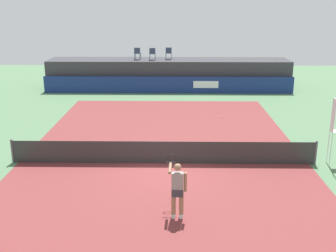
% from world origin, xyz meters
% --- Properties ---
extents(ground_plane, '(48.00, 48.00, 0.00)m').
position_xyz_m(ground_plane, '(0.00, 3.00, 0.00)').
color(ground_plane, '#4C704C').
extents(court_inner, '(12.00, 22.00, 0.00)m').
position_xyz_m(court_inner, '(0.00, 0.00, 0.00)').
color(court_inner, maroon).
rests_on(court_inner, ground).
extents(sponsor_wall, '(18.00, 0.22, 1.20)m').
position_xyz_m(sponsor_wall, '(0.01, 13.50, 0.60)').
color(sponsor_wall, navy).
rests_on(sponsor_wall, ground).
extents(spectator_platform, '(18.00, 2.80, 2.20)m').
position_xyz_m(spectator_platform, '(0.00, 15.30, 1.10)').
color(spectator_platform, '#38383D').
rests_on(spectator_platform, ground).
extents(spectator_chair_far_left, '(0.47, 0.47, 0.89)m').
position_xyz_m(spectator_chair_far_left, '(-2.33, 15.17, 2.69)').
color(spectator_chair_far_left, '#2D3D56').
rests_on(spectator_chair_far_left, spectator_platform).
extents(spectator_chair_left, '(0.46, 0.46, 0.89)m').
position_xyz_m(spectator_chair_left, '(-1.20, 14.99, 2.69)').
color(spectator_chair_left, '#2D3D56').
rests_on(spectator_chair_left, spectator_platform).
extents(spectator_chair_center, '(0.44, 0.44, 0.89)m').
position_xyz_m(spectator_chair_center, '(-0.00, 15.37, 2.69)').
color(spectator_chair_center, '#2D3D56').
rests_on(spectator_chair_center, spectator_platform).
extents(umpire_chair, '(0.48, 0.48, 2.76)m').
position_xyz_m(umpire_chair, '(6.84, 0.01, 1.59)').
color(umpire_chair, white).
rests_on(umpire_chair, ground).
extents(tennis_net, '(12.40, 0.02, 0.95)m').
position_xyz_m(tennis_net, '(0.00, 0.00, 0.47)').
color(tennis_net, '#2D2D2D').
rests_on(tennis_net, ground).
extents(net_post_near, '(0.10, 0.10, 1.00)m').
position_xyz_m(net_post_near, '(-6.20, 0.00, 0.50)').
color(net_post_near, '#4C4C51').
rests_on(net_post_near, ground).
extents(net_post_far, '(0.10, 0.10, 1.00)m').
position_xyz_m(net_post_far, '(6.20, 0.00, 0.50)').
color(net_post_far, '#4C4C51').
rests_on(net_post_far, ground).
extents(tennis_player, '(0.65, 1.15, 1.77)m').
position_xyz_m(tennis_player, '(0.55, -4.35, 0.96)').
color(tennis_player, white).
rests_on(tennis_player, court_inner).
extents(tennis_ball, '(0.07, 0.07, 0.07)m').
position_xyz_m(tennis_ball, '(3.16, 6.96, 0.04)').
color(tennis_ball, '#D8EA33').
rests_on(tennis_ball, court_inner).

